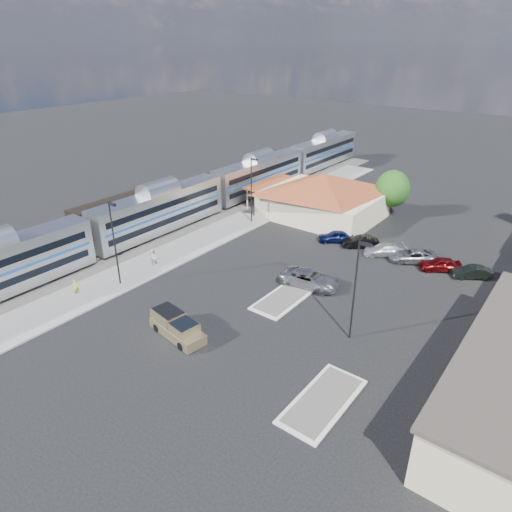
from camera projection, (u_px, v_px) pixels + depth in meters
The scene contains 22 objects.
ground at pixel (240, 294), 45.29m from camera, with size 280.00×280.00×0.00m, color black.
railbed at pixel (158, 223), 62.48m from camera, with size 16.00×100.00×0.12m, color #4C4944.
platform at pixel (195, 244), 56.11m from camera, with size 5.50×92.00×0.18m, color gray.
passenger_train at pixel (161, 212), 58.24m from camera, with size 3.00×104.00×5.55m.
freight_cars at pixel (120, 213), 60.65m from camera, with size 2.80×46.00×4.00m.
station_depot at pixel (323, 195), 63.62m from camera, with size 18.35×12.24×6.20m.
traffic_island_south at pixel (285, 298), 44.49m from camera, with size 3.30×7.50×0.21m.
traffic_island_north at pixel (323, 401), 31.85m from camera, with size 3.30×7.50×0.21m.
lamp_plat_s at pixel (114, 237), 44.64m from camera, with size 1.08×0.25×9.00m.
lamp_plat_n at pixel (252, 185), 60.40m from camera, with size 1.08×0.25×9.00m.
lamp_lot at pixel (356, 283), 36.36m from camera, with size 1.08×0.25×9.00m.
tree_depot at pixel (392, 189), 63.39m from camera, with size 4.71×4.71×6.63m.
pickup_truck at pixel (177, 327), 38.55m from camera, with size 5.86×2.89×1.94m.
suv at pixel (310, 279), 46.39m from camera, with size 2.83×6.15×1.71m, color #9A9BA1.
person_a at pixel (75, 287), 44.58m from camera, with size 0.59×0.38×1.61m, color #D7D843.
person_b at pixel (153, 257), 50.39m from camera, with size 0.92×0.72×1.90m, color white.
parked_car_a at pixel (336, 236), 56.59m from camera, with size 1.73×4.29×1.46m, color #0C133D.
parked_car_b at pixel (360, 242), 55.06m from camera, with size 1.52×4.37×1.44m, color black.
parked_car_c at pixel (384, 250), 53.10m from camera, with size 1.97×4.86×1.41m, color silver.
parked_car_d at pixel (412, 256), 51.55m from camera, with size 2.45×5.32×1.48m, color gray.
parked_car_e at pixel (440, 264), 49.58m from camera, with size 1.77×4.39×1.50m, color maroon.
parked_car_f at pixel (472, 272), 48.08m from camera, with size 1.42×4.06×1.34m, color black.
Camera 1 is at (25.05, -30.17, 23.04)m, focal length 32.00 mm.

